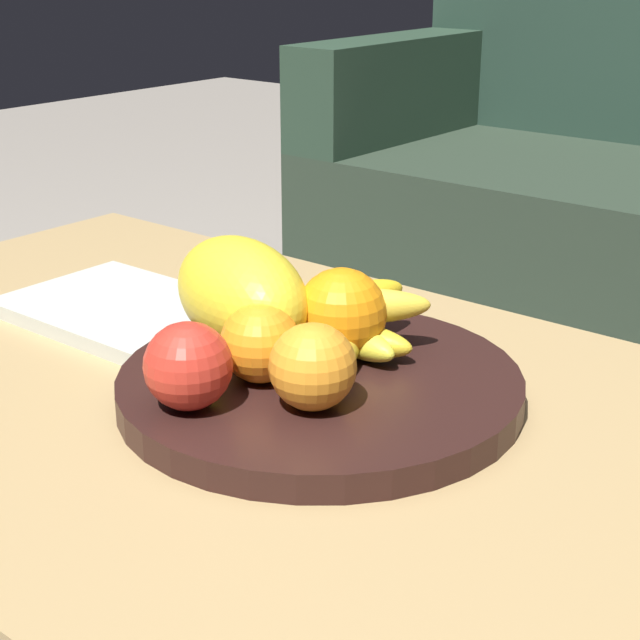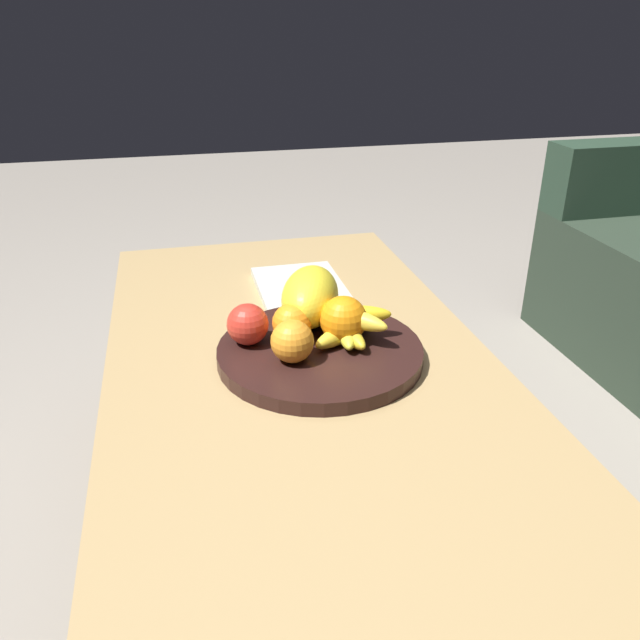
{
  "view_description": "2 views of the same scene",
  "coord_description": "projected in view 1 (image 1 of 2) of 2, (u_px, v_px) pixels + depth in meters",
  "views": [
    {
      "loc": [
        0.52,
        -0.59,
        0.83
      ],
      "look_at": [
        0.01,
        0.03,
        0.52
      ],
      "focal_mm": 56.19,
      "sensor_mm": 36.0,
      "label": 1
    },
    {
      "loc": [
        0.94,
        -0.19,
        0.99
      ],
      "look_at": [
        0.01,
        0.03,
        0.52
      ],
      "focal_mm": 35.49,
      "sensor_mm": 36.0,
      "label": 2
    }
  ],
  "objects": [
    {
      "name": "melon_large_front",
      "position": [
        241.0,
        294.0,
        0.91
      ],
      "size": [
        0.2,
        0.16,
        0.1
      ],
      "primitive_type": "ellipsoid",
      "rotation": [
        0.0,
        0.0,
        -0.36
      ],
      "color": "yellow",
      "rests_on": "fruit_bowl"
    },
    {
      "name": "orange_right",
      "position": [
        343.0,
        313.0,
        0.9
      ],
      "size": [
        0.08,
        0.08,
        0.08
      ],
      "primitive_type": "sphere",
      "color": "orange",
      "rests_on": "fruit_bowl"
    },
    {
      "name": "apple_front",
      "position": [
        188.0,
        366.0,
        0.8
      ],
      "size": [
        0.07,
        0.07,
        0.07
      ],
      "primitive_type": "sphere",
      "color": "red",
      "rests_on": "fruit_bowl"
    },
    {
      "name": "orange_left",
      "position": [
        260.0,
        343.0,
        0.85
      ],
      "size": [
        0.07,
        0.07,
        0.07
      ],
      "primitive_type": "sphere",
      "color": "orange",
      "rests_on": "fruit_bowl"
    },
    {
      "name": "fruit_bowl",
      "position": [
        320.0,
        386.0,
        0.88
      ],
      "size": [
        0.35,
        0.35,
        0.03
      ],
      "primitive_type": "cylinder",
      "color": "black",
      "rests_on": "coffee_table"
    },
    {
      "name": "banana_bunch",
      "position": [
        343.0,
        323.0,
        0.91
      ],
      "size": [
        0.16,
        0.16,
        0.06
      ],
      "color": "yellow",
      "rests_on": "fruit_bowl"
    },
    {
      "name": "coffee_table",
      "position": [
        288.0,
        453.0,
        0.88
      ],
      "size": [
        1.26,
        0.66,
        0.44
      ],
      "color": "tan",
      "rests_on": "ground_plane"
    },
    {
      "name": "orange_front",
      "position": [
        313.0,
        367.0,
        0.8
      ],
      "size": [
        0.07,
        0.07,
        0.07
      ],
      "primitive_type": "sphere",
      "color": "orange",
      "rests_on": "fruit_bowl"
    },
    {
      "name": "magazine",
      "position": [
        125.0,
        310.0,
        1.07
      ],
      "size": [
        0.25,
        0.18,
        0.02
      ],
      "primitive_type": "cube",
      "rotation": [
        0.0,
        0.0,
        0.01
      ],
      "color": "beige",
      "rests_on": "coffee_table"
    }
  ]
}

